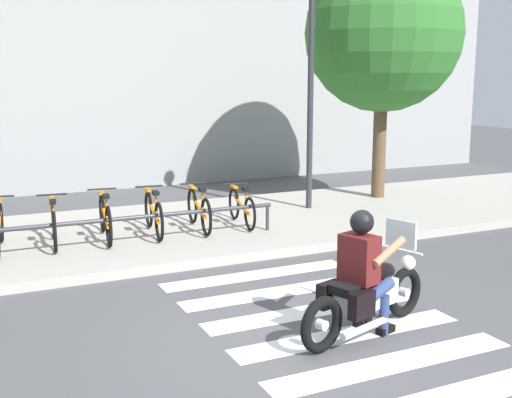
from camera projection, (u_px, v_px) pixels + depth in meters
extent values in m
plane|color=#4C4C4F|center=(308.00, 343.00, 6.94)|extent=(48.00, 48.00, 0.00)
cube|color=#A8A399|center=(163.00, 231.00, 11.56)|extent=(24.00, 4.40, 0.15)
cube|color=white|center=(392.00, 363.00, 6.44)|extent=(2.80, 0.40, 0.01)
cube|color=white|center=(348.00, 334.00, 7.15)|extent=(2.80, 0.40, 0.01)
cube|color=white|center=(312.00, 311.00, 7.86)|extent=(2.80, 0.40, 0.01)
cube|color=white|center=(281.00, 291.00, 8.57)|extent=(2.80, 0.40, 0.01)
cube|color=white|center=(256.00, 275.00, 9.28)|extent=(2.80, 0.40, 0.01)
torus|color=black|center=(404.00, 292.00, 7.63)|extent=(0.61, 0.29, 0.61)
cylinder|color=silver|center=(404.00, 292.00, 7.63)|extent=(0.13, 0.13, 0.11)
torus|color=black|center=(322.00, 325.00, 6.64)|extent=(0.61, 0.29, 0.61)
cylinder|color=silver|center=(322.00, 325.00, 6.64)|extent=(0.13, 0.13, 0.11)
cube|color=silver|center=(366.00, 295.00, 7.11)|extent=(0.86, 0.51, 0.28)
ellipsoid|color=black|center=(378.00, 272.00, 7.21)|extent=(0.58, 0.43, 0.22)
cube|color=black|center=(355.00, 286.00, 6.95)|extent=(0.62, 0.44, 0.10)
cube|color=black|center=(329.00, 295.00, 7.02)|extent=(0.34, 0.21, 0.28)
cube|color=black|center=(362.00, 305.00, 6.70)|extent=(0.34, 0.21, 0.28)
cylinder|color=silver|center=(399.00, 249.00, 7.43)|extent=(0.22, 0.60, 0.03)
sphere|color=white|center=(408.00, 263.00, 7.60)|extent=(0.18, 0.18, 0.18)
cube|color=silver|center=(401.00, 234.00, 7.42)|extent=(0.16, 0.39, 0.32)
cylinder|color=silver|center=(365.00, 328.00, 6.87)|extent=(0.72, 0.30, 0.08)
cube|color=#591919|center=(359.00, 259.00, 6.93)|extent=(0.37, 0.46, 0.52)
sphere|color=black|center=(362.00, 222.00, 6.87)|extent=(0.26, 0.26, 0.26)
cylinder|color=#9E7051|center=(356.00, 244.00, 7.22)|extent=(0.52, 0.24, 0.26)
cylinder|color=#9E7051|center=(389.00, 252.00, 6.91)|extent=(0.52, 0.24, 0.26)
cylinder|color=navy|center=(355.00, 284.00, 7.21)|extent=(0.46, 0.27, 0.24)
cylinder|color=navy|center=(361.00, 307.00, 7.35)|extent=(0.11, 0.11, 0.45)
cube|color=black|center=(362.00, 322.00, 7.41)|extent=(0.26, 0.17, 0.08)
cylinder|color=navy|center=(378.00, 291.00, 6.98)|extent=(0.46, 0.27, 0.24)
cylinder|color=navy|center=(384.00, 315.00, 7.12)|extent=(0.11, 0.11, 0.45)
cube|color=black|center=(385.00, 330.00, 7.18)|extent=(0.26, 0.17, 0.08)
torus|color=black|center=(1.00, 222.00, 10.45)|extent=(0.13, 0.66, 0.66)
torus|color=black|center=(53.00, 219.00, 10.74)|extent=(0.13, 0.64, 0.64)
torus|color=black|center=(55.00, 232.00, 9.83)|extent=(0.13, 0.64, 0.64)
cylinder|color=orange|center=(54.00, 221.00, 10.27)|extent=(0.16, 0.87, 0.24)
cylinder|color=orange|center=(53.00, 214.00, 10.02)|extent=(0.04, 0.04, 0.39)
cube|color=black|center=(53.00, 202.00, 9.98)|extent=(0.12, 0.21, 0.06)
cylinder|color=black|center=(52.00, 195.00, 10.57)|extent=(0.48, 0.09, 0.03)
cube|color=orange|center=(52.00, 198.00, 10.68)|extent=(0.11, 0.29, 0.04)
torus|color=black|center=(102.00, 213.00, 11.13)|extent=(0.13, 0.66, 0.66)
torus|color=black|center=(109.00, 227.00, 10.13)|extent=(0.13, 0.66, 0.66)
cylinder|color=orange|center=(105.00, 216.00, 10.62)|extent=(0.17, 0.95, 0.26)
cylinder|color=orange|center=(106.00, 209.00, 10.34)|extent=(0.04, 0.04, 0.41)
cube|color=black|center=(106.00, 196.00, 10.30)|extent=(0.12, 0.21, 0.06)
cylinder|color=black|center=(102.00, 189.00, 10.94)|extent=(0.48, 0.09, 0.03)
cube|color=orange|center=(101.00, 193.00, 11.06)|extent=(0.11, 0.29, 0.04)
torus|color=black|center=(149.00, 209.00, 11.46)|extent=(0.13, 0.66, 0.65)
torus|color=black|center=(159.00, 222.00, 10.49)|extent=(0.13, 0.66, 0.65)
cylinder|color=orange|center=(154.00, 211.00, 10.96)|extent=(0.17, 0.93, 0.25)
cylinder|color=orange|center=(156.00, 205.00, 10.69)|extent=(0.04, 0.04, 0.40)
cube|color=black|center=(156.00, 193.00, 10.65)|extent=(0.12, 0.21, 0.06)
cylinder|color=black|center=(149.00, 186.00, 11.28)|extent=(0.48, 0.09, 0.03)
cube|color=orange|center=(148.00, 190.00, 11.40)|extent=(0.11, 0.29, 0.04)
torus|color=black|center=(192.00, 206.00, 11.81)|extent=(0.13, 0.65, 0.65)
torus|color=black|center=(206.00, 217.00, 10.84)|extent=(0.13, 0.65, 0.65)
cylinder|color=orange|center=(199.00, 207.00, 11.31)|extent=(0.17, 0.93, 0.25)
cylinder|color=orange|center=(202.00, 201.00, 11.04)|extent=(0.04, 0.04, 0.40)
cube|color=black|center=(202.00, 189.00, 11.00)|extent=(0.12, 0.21, 0.06)
cylinder|color=black|center=(193.00, 183.00, 11.63)|extent=(0.48, 0.09, 0.03)
cube|color=orange|center=(192.00, 187.00, 11.74)|extent=(0.11, 0.29, 0.04)
torus|color=black|center=(234.00, 204.00, 12.12)|extent=(0.12, 0.60, 0.60)
torus|color=black|center=(250.00, 214.00, 11.22)|extent=(0.12, 0.60, 0.60)
cylinder|color=orange|center=(242.00, 205.00, 11.66)|extent=(0.16, 0.87, 0.24)
cylinder|color=orange|center=(246.00, 199.00, 11.41)|extent=(0.04, 0.04, 0.36)
cube|color=black|center=(246.00, 189.00, 11.37)|extent=(0.12, 0.21, 0.06)
cylinder|color=black|center=(235.00, 184.00, 11.96)|extent=(0.48, 0.09, 0.03)
cube|color=orange|center=(234.00, 187.00, 12.06)|extent=(0.11, 0.29, 0.04)
cylinder|color=#333338|center=(113.00, 220.00, 10.12)|extent=(5.53, 0.07, 0.07)
cylinder|color=#333338|center=(267.00, 218.00, 11.30)|extent=(0.06, 0.06, 0.45)
cylinder|color=#2D2D33|center=(310.00, 110.00, 12.88)|extent=(0.12, 0.12, 4.28)
cylinder|color=brown|center=(379.00, 147.00, 14.24)|extent=(0.29, 0.29, 2.54)
sphere|color=#2D6B28|center=(383.00, 33.00, 13.78)|extent=(3.37, 3.37, 3.37)
cube|color=gray|center=(90.00, 42.00, 15.94)|extent=(24.00, 1.20, 7.28)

